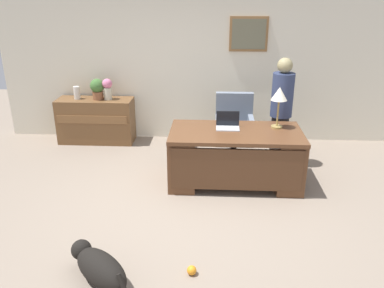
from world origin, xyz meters
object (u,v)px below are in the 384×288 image
Objects in this scene: armchair at (234,129)px; dog_lying at (99,267)px; dog_toy_ball at (192,270)px; credenza at (96,120)px; vase_empty at (77,93)px; potted_plant at (97,88)px; person_standing at (281,112)px; desk at (235,156)px; desk_lamp at (279,96)px; vase_with_flowers at (107,88)px; laptop at (228,124)px; dog_toy_plush at (86,256)px.

armchair is 3.40m from dog_lying.
dog_toy_ball is at bearing 8.78° from dog_lying.
armchair is (2.42, -0.52, 0.07)m from credenza.
vase_empty is 0.62× the size of potted_plant.
desk is at bearing -136.34° from person_standing.
person_standing is 3.50m from vase_empty.
desk_lamp is (1.93, 2.31, 1.06)m from dog_lying.
dog_lying is 1.24× the size of desk_lamp.
desk_lamp is (-0.12, -0.45, 0.36)m from person_standing.
dog_toy_ball is (2.20, -3.48, -0.85)m from vase_empty.
desk is 8.14× the size of vase_empty.
vase_with_flowers is 1.01× the size of potted_plant.
dog_lying is at bearing -118.83° from laptop.
vase_with_flowers reaches higher than desk.
dog_lying is (1.04, -3.61, -0.24)m from credenza.
vase_with_flowers is at bearing 115.39° from dog_toy_ball.
laptop is (-0.11, 0.16, 0.41)m from desk.
desk is at bearing -91.51° from armchair.
desk_lamp is 3.19m from potted_plant.
desk is 2.83m from credenza.
armchair reaches higher than dog_lying.
dog_toy_ball is at bearing -9.22° from dog_toy_plush.
person_standing reaches higher than desk.
desk reaches higher than dog_toy_plush.
dog_lying is 2.66m from laptop.
armchair is at bearing 125.00° from desk_lamp.
desk_lamp reaches higher than vase_with_flowers.
vase_with_flowers reaches higher than vase_empty.
laptop is at bearing 79.79° from dog_toy_ball.
vase_with_flowers is at bearing 0.00° from potted_plant.
laptop is 1.44× the size of vase_empty.
potted_plant reaches higher than desk.
desk_lamp is at bearing -21.73° from vase_empty.
armchair is 2.46m from potted_plant.
desk is 19.29× the size of dog_toy_ball.
vase_empty is (-0.55, 0.00, -0.09)m from vase_with_flowers.
dog_lying is (-1.35, -2.10, -0.26)m from desk.
vase_with_flowers is 0.18m from potted_plant.
desk_lamp is (2.97, -1.30, 0.82)m from credenza.
dog_toy_ball is (-0.49, -1.96, -0.37)m from desk.
desk_lamp is 2.59× the size of vase_empty.
desk_lamp is (0.69, 0.05, 0.39)m from laptop.
desk_lamp is 3.18m from dog_toy_plush.
armchair reaches higher than dog_toy_ball.
person_standing is 9.07× the size of dog_toy_plush.
potted_plant is at bearing 102.55° from dog_toy_plush.
vase_empty reaches higher than credenza.
desk_lamp is at bearing -55.00° from armchair.
dog_lying is (-1.38, -3.09, -0.31)m from armchair.
laptop is 0.89× the size of potted_plant.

